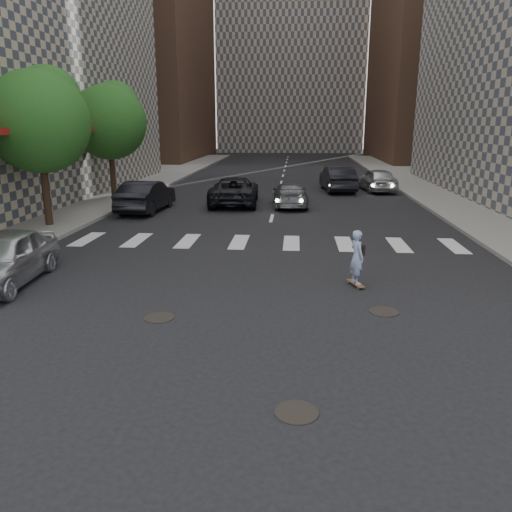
{
  "coord_description": "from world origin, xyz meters",
  "views": [
    {
      "loc": [
        1.11,
        -9.46,
        4.4
      ],
      "look_at": [
        0.19,
        2.12,
        1.3
      ],
      "focal_mm": 35.0,
      "sensor_mm": 36.0,
      "label": 1
    }
  ],
  "objects_px": {
    "tree_b": "(41,117)",
    "traffic_car_c": "(234,191)",
    "skateboarder": "(357,257)",
    "traffic_car_b": "(290,195)",
    "traffic_car_d": "(377,180)",
    "tree_c": "(110,119)",
    "silver_sedan": "(3,258)",
    "traffic_car_a": "(146,196)",
    "traffic_car_e": "(338,179)"
  },
  "relations": [
    {
      "from": "tree_b",
      "to": "traffic_car_c",
      "type": "height_order",
      "value": "tree_b"
    },
    {
      "from": "tree_b",
      "to": "skateboarder",
      "type": "distance_m",
      "value": 14.73
    },
    {
      "from": "tree_b",
      "to": "traffic_car_b",
      "type": "distance_m",
      "value": 12.77
    },
    {
      "from": "skateboarder",
      "to": "traffic_car_d",
      "type": "distance_m",
      "value": 20.66
    },
    {
      "from": "skateboarder",
      "to": "traffic_car_b",
      "type": "relative_size",
      "value": 0.36
    },
    {
      "from": "tree_c",
      "to": "silver_sedan",
      "type": "relative_size",
      "value": 1.5
    },
    {
      "from": "tree_c",
      "to": "traffic_car_d",
      "type": "bearing_deg",
      "value": 17.97
    },
    {
      "from": "traffic_car_d",
      "to": "skateboarder",
      "type": "bearing_deg",
      "value": 72.88
    },
    {
      "from": "skateboarder",
      "to": "traffic_car_d",
      "type": "bearing_deg",
      "value": 58.54
    },
    {
      "from": "traffic_car_b",
      "to": "silver_sedan",
      "type": "bearing_deg",
      "value": 55.96
    },
    {
      "from": "traffic_car_a",
      "to": "traffic_car_c",
      "type": "height_order",
      "value": "traffic_car_a"
    },
    {
      "from": "tree_b",
      "to": "silver_sedan",
      "type": "bearing_deg",
      "value": -72.45
    },
    {
      "from": "tree_b",
      "to": "skateboarder",
      "type": "height_order",
      "value": "tree_b"
    },
    {
      "from": "skateboarder",
      "to": "tree_c",
      "type": "bearing_deg",
      "value": 107.77
    },
    {
      "from": "traffic_car_b",
      "to": "traffic_car_c",
      "type": "bearing_deg",
      "value": -13.56
    },
    {
      "from": "traffic_car_b",
      "to": "traffic_car_c",
      "type": "relative_size",
      "value": 0.81
    },
    {
      "from": "traffic_car_a",
      "to": "traffic_car_b",
      "type": "distance_m",
      "value": 7.62
    },
    {
      "from": "traffic_car_a",
      "to": "traffic_car_b",
      "type": "height_order",
      "value": "traffic_car_a"
    },
    {
      "from": "tree_b",
      "to": "tree_c",
      "type": "height_order",
      "value": "same"
    },
    {
      "from": "silver_sedan",
      "to": "traffic_car_b",
      "type": "height_order",
      "value": "silver_sedan"
    },
    {
      "from": "skateboarder",
      "to": "traffic_car_b",
      "type": "height_order",
      "value": "skateboarder"
    },
    {
      "from": "skateboarder",
      "to": "silver_sedan",
      "type": "distance_m",
      "value": 9.86
    },
    {
      "from": "traffic_car_a",
      "to": "skateboarder",
      "type": "bearing_deg",
      "value": 132.24
    },
    {
      "from": "tree_c",
      "to": "traffic_car_b",
      "type": "relative_size",
      "value": 1.49
    },
    {
      "from": "silver_sedan",
      "to": "traffic_car_c",
      "type": "height_order",
      "value": "traffic_car_c"
    },
    {
      "from": "skateboarder",
      "to": "silver_sedan",
      "type": "height_order",
      "value": "skateboarder"
    },
    {
      "from": "silver_sedan",
      "to": "traffic_car_a",
      "type": "distance_m",
      "value": 12.05
    },
    {
      "from": "tree_c",
      "to": "tree_b",
      "type": "bearing_deg",
      "value": -90.0
    },
    {
      "from": "tree_c",
      "to": "traffic_car_c",
      "type": "xyz_separation_m",
      "value": [
        7.18,
        -1.1,
        -3.88
      ]
    },
    {
      "from": "traffic_car_c",
      "to": "traffic_car_e",
      "type": "relative_size",
      "value": 1.1
    },
    {
      "from": "traffic_car_d",
      "to": "traffic_car_e",
      "type": "xyz_separation_m",
      "value": [
        -2.61,
        -0.16,
        0.06
      ]
    },
    {
      "from": "traffic_car_e",
      "to": "traffic_car_d",
      "type": "bearing_deg",
      "value": 177.87
    },
    {
      "from": "tree_c",
      "to": "skateboarder",
      "type": "distance_m",
      "value": 19.89
    },
    {
      "from": "tree_b",
      "to": "traffic_car_b",
      "type": "xyz_separation_m",
      "value": [
        10.26,
        6.45,
        -4.0
      ]
    },
    {
      "from": "traffic_car_a",
      "to": "traffic_car_c",
      "type": "relative_size",
      "value": 0.87
    },
    {
      "from": "tree_b",
      "to": "traffic_car_d",
      "type": "relative_size",
      "value": 1.46
    },
    {
      "from": "skateboarder",
      "to": "traffic_car_b",
      "type": "bearing_deg",
      "value": 77.23
    },
    {
      "from": "traffic_car_d",
      "to": "traffic_car_e",
      "type": "height_order",
      "value": "traffic_car_e"
    },
    {
      "from": "traffic_car_b",
      "to": "tree_c",
      "type": "bearing_deg",
      "value": -13.84
    },
    {
      "from": "tree_b",
      "to": "traffic_car_d",
      "type": "distance_m",
      "value": 21.05
    },
    {
      "from": "traffic_car_b",
      "to": "traffic_car_c",
      "type": "height_order",
      "value": "traffic_car_c"
    },
    {
      "from": "traffic_car_a",
      "to": "traffic_car_e",
      "type": "bearing_deg",
      "value": -136.94
    },
    {
      "from": "skateboarder",
      "to": "traffic_car_a",
      "type": "relative_size",
      "value": 0.33
    },
    {
      "from": "traffic_car_e",
      "to": "traffic_car_c",
      "type": "bearing_deg",
      "value": 39.01
    },
    {
      "from": "tree_c",
      "to": "traffic_car_d",
      "type": "relative_size",
      "value": 1.46
    },
    {
      "from": "silver_sedan",
      "to": "tree_b",
      "type": "bearing_deg",
      "value": 102.99
    },
    {
      "from": "silver_sedan",
      "to": "traffic_car_e",
      "type": "distance_m",
      "value": 23.45
    },
    {
      "from": "skateboarder",
      "to": "traffic_car_e",
      "type": "height_order",
      "value": "traffic_car_e"
    },
    {
      "from": "traffic_car_c",
      "to": "skateboarder",
      "type": "bearing_deg",
      "value": 107.06
    },
    {
      "from": "tree_c",
      "to": "skateboarder",
      "type": "height_order",
      "value": "tree_c"
    }
  ]
}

